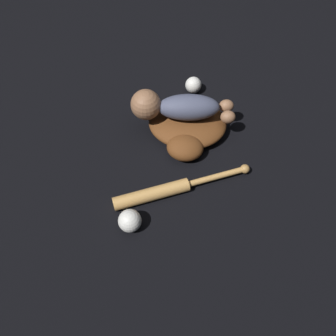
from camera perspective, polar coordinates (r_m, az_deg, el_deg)
ground_plane at (r=1.31m, az=4.81°, el=7.27°), size 6.00×6.00×0.00m
baseball_glove at (r=1.26m, az=3.34°, el=7.21°), size 0.34×0.33×0.08m
baby_figure at (r=1.21m, az=1.33°, el=10.59°), size 0.38×0.12×0.11m
baseball_bat at (r=1.11m, az=-0.40°, el=-3.91°), size 0.48×0.15×0.05m
baseball at (r=1.05m, az=-6.67°, el=-9.11°), size 0.07×0.07×0.07m
baseball_spare at (r=1.42m, az=4.44°, el=14.22°), size 0.07×0.07×0.07m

